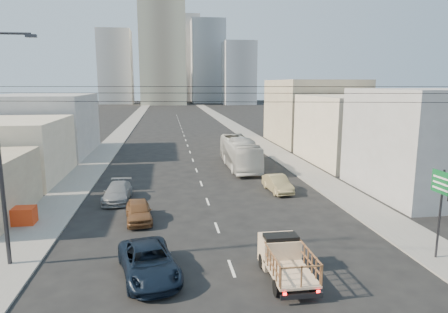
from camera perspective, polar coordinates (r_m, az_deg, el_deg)
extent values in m
plane|color=black|center=(19.73, 2.08, -18.21)|extent=(420.00, 420.00, 0.00)
cube|color=slate|center=(87.96, -13.84, 3.96)|extent=(3.50, 180.00, 0.12)
cube|color=slate|center=(88.80, 1.47, 4.32)|extent=(3.50, 180.00, 0.12)
cube|color=silver|center=(21.48, 1.09, -15.68)|extent=(0.15, 2.00, 0.01)
cube|color=silver|center=(26.94, -1.01, -10.12)|extent=(0.15, 2.00, 0.01)
cube|color=silver|center=(32.59, -2.35, -6.45)|extent=(0.15, 2.00, 0.01)
cube|color=silver|center=(38.35, -3.28, -3.88)|extent=(0.15, 2.00, 0.01)
cube|color=silver|center=(44.17, -3.96, -1.98)|extent=(0.15, 2.00, 0.01)
cube|color=silver|center=(50.03, -4.48, -0.52)|extent=(0.15, 2.00, 0.01)
cube|color=silver|center=(55.93, -4.89, 0.63)|extent=(0.15, 2.00, 0.01)
cube|color=silver|center=(61.84, -5.22, 1.57)|extent=(0.15, 2.00, 0.01)
cube|color=silver|center=(67.77, -5.50, 2.33)|extent=(0.15, 2.00, 0.01)
cube|color=silver|center=(73.71, -5.73, 2.98)|extent=(0.15, 2.00, 0.01)
cube|color=silver|center=(79.66, -5.93, 3.53)|extent=(0.15, 2.00, 0.01)
cube|color=silver|center=(85.62, -6.10, 4.00)|extent=(0.15, 2.00, 0.01)
cube|color=silver|center=(91.58, -6.24, 4.41)|extent=(0.15, 2.00, 0.01)
cube|color=silver|center=(97.54, -6.37, 4.77)|extent=(0.15, 2.00, 0.01)
cube|color=silver|center=(103.51, -6.49, 5.09)|extent=(0.15, 2.00, 0.01)
cube|color=silver|center=(109.49, -6.59, 5.37)|extent=(0.15, 2.00, 0.01)
cube|color=silver|center=(115.46, -6.68, 5.63)|extent=(0.15, 2.00, 0.01)
cube|color=silver|center=(121.44, -6.77, 5.86)|extent=(0.15, 2.00, 0.01)
cube|color=beige|center=(19.71, 9.52, -16.10)|extent=(1.90, 3.00, 0.12)
cube|color=beige|center=(21.33, 7.87, -13.18)|extent=(1.90, 1.60, 1.50)
cube|color=black|center=(20.88, 8.11, -11.93)|extent=(1.70, 0.90, 0.70)
cube|color=#2D2D33|center=(18.55, 11.02, -18.99)|extent=(1.90, 0.12, 0.22)
cube|color=#FF0C0C|center=(18.27, 8.69, -18.87)|extent=(0.15, 0.05, 0.12)
cube|color=#FF0C0C|center=(18.72, 13.32, -18.27)|extent=(0.15, 0.05, 0.12)
cylinder|color=black|center=(21.45, 5.50, -14.66)|extent=(0.25, 0.76, 0.76)
cylinder|color=black|center=(21.89, 9.97, -14.24)|extent=(0.25, 0.76, 0.76)
cylinder|color=black|center=(19.04, 7.59, -18.14)|extent=(0.25, 0.76, 0.76)
cylinder|color=black|center=(19.53, 12.63, -17.53)|extent=(0.25, 0.76, 0.76)
imported|color=black|center=(20.71, -10.70, -14.59)|extent=(3.63, 5.89, 1.52)
imported|color=beige|center=(45.35, 2.23, 0.52)|extent=(2.82, 12.05, 3.36)
imported|color=brown|center=(28.55, -12.10, -7.64)|extent=(2.16, 4.41, 1.45)
imported|color=#918154|center=(35.64, 7.66, -3.87)|extent=(1.88, 4.52, 1.45)
imported|color=gray|center=(33.76, -14.96, -4.95)|extent=(2.19, 5.01, 1.43)
cylinder|color=#2D2D33|center=(24.45, 28.45, -7.40)|extent=(0.12, 0.12, 5.00)
cube|color=#0C5926|center=(23.97, 28.72, -3.30)|extent=(0.08, 1.60, 1.20)
cube|color=white|center=(23.89, 28.66, -2.73)|extent=(0.02, 1.30, 0.10)
cube|color=white|center=(23.95, 28.60, -3.43)|extent=(0.02, 1.30, 0.10)
cube|color=white|center=(24.02, 28.53, -4.13)|extent=(0.02, 1.30, 0.10)
cylinder|color=#2D2D33|center=(22.40, -28.40, 15.22)|extent=(2.00, 0.12, 0.12)
cube|color=#2D2D33|center=(22.09, -25.86, 15.25)|extent=(0.50, 0.25, 0.15)
cylinder|color=black|center=(18.80, 1.44, 9.95)|extent=(23.01, 5.02, 0.02)
cylinder|color=black|center=(18.81, 1.44, 9.03)|extent=(23.01, 5.02, 0.02)
cylinder|color=black|center=(18.82, 1.43, 7.82)|extent=(23.01, 5.02, 0.02)
cube|color=red|center=(30.47, -26.94, -8.22)|extent=(1.80, 1.20, 0.38)
cube|color=red|center=(30.35, -27.00, -7.54)|extent=(1.80, 1.20, 0.38)
cube|color=red|center=(30.25, -27.06, -6.86)|extent=(1.80, 1.20, 0.38)
cube|color=#939396|center=(38.45, 27.05, 1.86)|extent=(10.00, 12.00, 9.00)
cube|color=#C0B59A|center=(50.71, 18.39, 3.70)|extent=(11.00, 14.00, 8.00)
cube|color=tan|center=(65.43, 12.58, 6.25)|extent=(12.00, 16.00, 10.00)
cube|color=#C0B59A|center=(44.46, -29.02, 0.74)|extent=(11.00, 12.00, 6.00)
cube|color=#939396|center=(58.62, -24.46, 4.13)|extent=(12.00, 16.00, 8.00)
cube|color=gray|center=(188.16, -8.82, 16.54)|extent=(20.00, 20.00, 60.00)
cube|color=#95989D|center=(203.41, -2.33, 13.35)|extent=(16.00, 16.00, 40.00)
cube|color=#95989D|center=(198.50, -15.20, 12.22)|extent=(15.00, 15.00, 34.00)
cube|color=#939396|center=(217.59, -5.99, 13.64)|extent=(18.00, 18.00, 44.00)
cube|color=#95989D|center=(185.09, 2.12, 11.79)|extent=(14.00, 14.00, 28.00)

